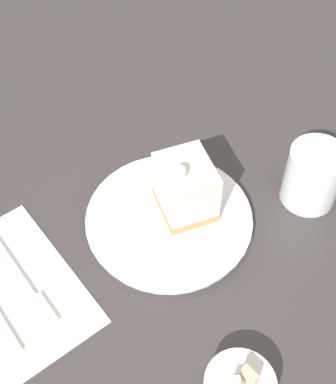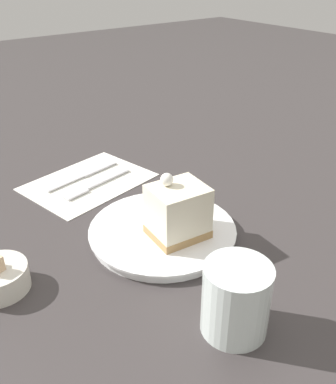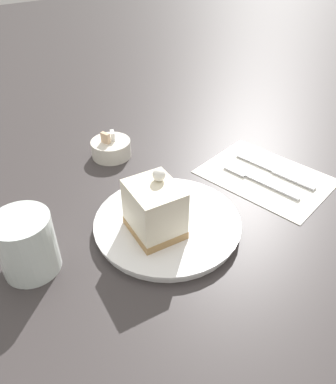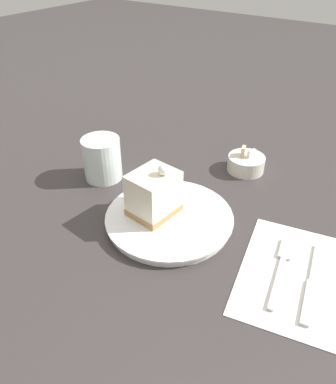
# 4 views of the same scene
# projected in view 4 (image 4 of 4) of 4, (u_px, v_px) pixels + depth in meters

# --- Properties ---
(ground_plane) EXTENTS (4.00, 4.00, 0.00)m
(ground_plane) POSITION_uv_depth(u_px,v_px,m) (159.00, 215.00, 0.73)
(ground_plane) COLOR #383333
(plate) EXTENTS (0.24, 0.24, 0.02)m
(plate) POSITION_uv_depth(u_px,v_px,m) (169.00, 218.00, 0.71)
(plate) COLOR white
(plate) RESTS_ON ground_plane
(cake_slice) EXTENTS (0.08, 0.09, 0.11)m
(cake_slice) POSITION_uv_depth(u_px,v_px,m) (155.00, 194.00, 0.69)
(cake_slice) COLOR #AD8451
(cake_slice) RESTS_ON plate
(napkin) EXTENTS (0.22, 0.27, 0.00)m
(napkin) POSITION_uv_depth(u_px,v_px,m) (295.00, 278.00, 0.60)
(napkin) COLOR white
(napkin) RESTS_ON ground_plane
(fork) EXTENTS (0.05, 0.16, 0.00)m
(fork) POSITION_uv_depth(u_px,v_px,m) (282.00, 265.00, 0.62)
(fork) COLOR silver
(fork) RESTS_ON napkin
(knife) EXTENTS (0.05, 0.18, 0.00)m
(knife) POSITION_uv_depth(u_px,v_px,m) (310.00, 288.00, 0.58)
(knife) COLOR silver
(knife) RESTS_ON napkin
(sugar_bowl) EXTENTS (0.08, 0.08, 0.06)m
(sugar_bowl) POSITION_uv_depth(u_px,v_px,m) (246.00, 163.00, 0.86)
(sugar_bowl) COLOR silver
(sugar_bowl) RESTS_ON ground_plane
(drinking_glass) EXTENTS (0.08, 0.08, 0.09)m
(drinking_glass) POSITION_uv_depth(u_px,v_px,m) (102.00, 159.00, 0.82)
(drinking_glass) COLOR silver
(drinking_glass) RESTS_ON ground_plane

